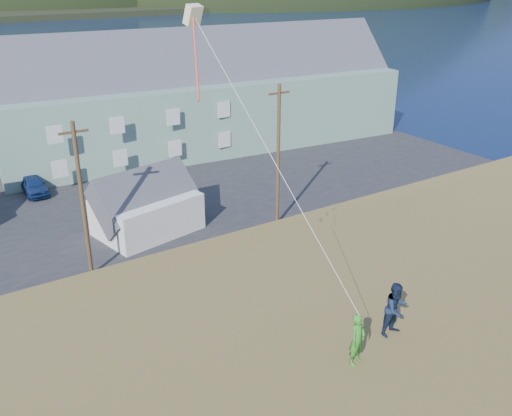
% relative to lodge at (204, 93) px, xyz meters
% --- Properties ---
extents(ground, '(900.00, 900.00, 0.00)m').
position_rel_lodge_xyz_m(ground, '(-16.00, -21.31, -5.33)').
color(ground, '#0A1638').
rests_on(ground, ground).
extents(grass_strip, '(110.00, 8.00, 0.10)m').
position_rel_lodge_xyz_m(grass_strip, '(-16.00, -23.31, -5.28)').
color(grass_strip, '#4C3D19').
rests_on(grass_strip, ground).
extents(waterfront_lot, '(72.00, 36.00, 0.12)m').
position_rel_lodge_xyz_m(waterfront_lot, '(-16.00, -4.31, -5.27)').
color(waterfront_lot, '#28282B').
rests_on(waterfront_lot, ground).
extents(lodge, '(40.41, 14.87, 13.90)m').
position_rel_lodge_xyz_m(lodge, '(0.00, 0.00, 0.00)').
color(lodge, gray).
rests_on(lodge, waterfront_lot).
extents(shed_white, '(7.62, 5.80, 5.44)m').
position_rel_lodge_xyz_m(shed_white, '(-13.08, -16.07, -3.22)').
color(shed_white, silver).
rests_on(shed_white, waterfront_lot).
extents(utility_poles, '(31.25, 0.24, 9.83)m').
position_rel_lodge_xyz_m(utility_poles, '(-19.04, -19.81, -0.57)').
color(utility_poles, '#47331E').
rests_on(utility_poles, waterfront_lot).
extents(kite_flyer_green, '(0.62, 0.49, 1.48)m').
position_rel_lodge_xyz_m(kite_flyer_green, '(-17.07, -40.80, 2.61)').
color(kite_flyer_green, '#338925').
rests_on(kite_flyer_green, hillside).
extents(kite_flyer_navy, '(0.83, 0.67, 1.63)m').
position_rel_lodge_xyz_m(kite_flyer_navy, '(-15.27, -40.40, 2.69)').
color(kite_flyer_navy, '#142039').
rests_on(kite_flyer_navy, hillside).
extents(kite_rig, '(1.31, 3.31, 9.37)m').
position_rel_lodge_xyz_m(kite_rig, '(-18.48, -35.01, 10.10)').
color(kite_rig, beige).
rests_on(kite_rig, ground).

